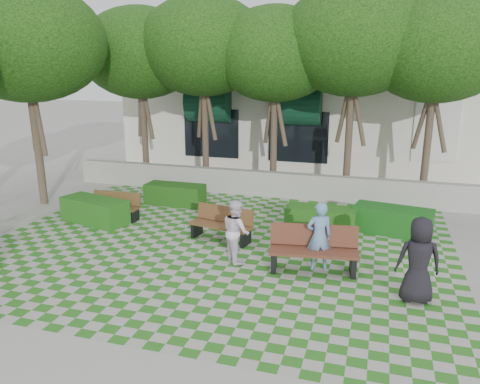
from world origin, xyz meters
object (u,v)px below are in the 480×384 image
(bench_west, at_px, (114,207))
(hedge_midleft, at_px, (175,194))
(hedge_midright, at_px, (320,219))
(hedge_east, at_px, (393,220))
(bench_east, at_px, (314,250))
(bench_mid, at_px, (222,225))
(person_blue, at_px, (319,236))
(hedge_west, at_px, (95,211))
(person_white, at_px, (236,231))
(person_dark, at_px, (419,260))

(bench_west, xyz_separation_m, hedge_midleft, (1.12, 2.01, -0.05))
(bench_west, bearing_deg, hedge_midright, 5.81)
(hedge_east, distance_m, hedge_midright, 2.02)
(bench_east, height_order, hedge_midright, bench_east)
(bench_mid, xyz_separation_m, person_blue, (2.76, -1.16, 0.38))
(bench_west, xyz_separation_m, person_blue, (6.51, -1.88, 0.41))
(hedge_midleft, bearing_deg, hedge_midright, -13.22)
(hedge_west, bearing_deg, person_blue, -11.77)
(bench_east, bearing_deg, person_white, 170.55)
(hedge_midright, relative_size, hedge_midleft, 0.99)
(bench_east, height_order, person_blue, person_blue)
(hedge_midright, distance_m, hedge_midleft, 5.23)
(person_blue, relative_size, person_white, 1.06)
(bench_east, xyz_separation_m, bench_mid, (-2.66, 1.26, -0.07))
(hedge_west, bearing_deg, bench_west, 47.52)
(bench_west, relative_size, person_white, 1.05)
(bench_east, xyz_separation_m, hedge_west, (-6.82, 1.54, -0.14))
(hedge_west, height_order, person_white, person_white)
(person_dark, distance_m, person_white, 4.15)
(bench_mid, bearing_deg, hedge_east, 34.55)
(person_white, bearing_deg, hedge_midright, -71.53)
(hedge_west, height_order, person_blue, person_blue)
(bench_west, relative_size, hedge_east, 0.76)
(hedge_west, xyz_separation_m, person_blue, (6.92, -1.44, 0.45))
(person_dark, bearing_deg, person_blue, -32.24)
(hedge_midleft, bearing_deg, bench_west, -119.17)
(bench_east, distance_m, bench_mid, 2.95)
(hedge_midright, bearing_deg, person_blue, -83.70)
(person_dark, bearing_deg, hedge_west, -22.77)
(hedge_east, xyz_separation_m, hedge_west, (-8.60, -1.64, -0.00))
(hedge_midleft, relative_size, person_white, 1.30)
(hedge_midright, bearing_deg, hedge_east, 10.93)
(person_white, bearing_deg, hedge_midleft, 0.44)
(bench_mid, bearing_deg, bench_west, -179.71)
(bench_east, bearing_deg, hedge_midleft, 134.44)
(bench_west, height_order, hedge_west, bench_west)
(bench_east, height_order, hedge_midleft, bench_east)
(hedge_west, bearing_deg, bench_east, -12.75)
(hedge_midleft, distance_m, hedge_west, 2.89)
(bench_west, height_order, person_white, person_white)
(bench_west, height_order, hedge_midright, bench_west)
(bench_west, distance_m, person_blue, 6.79)
(hedge_east, bearing_deg, person_white, -139.24)
(person_blue, bearing_deg, person_white, -20.02)
(hedge_midright, height_order, hedge_west, hedge_west)
(bench_mid, relative_size, person_blue, 1.11)
(bench_east, relative_size, hedge_midleft, 1.05)
(hedge_midright, bearing_deg, person_dark, -56.76)
(bench_mid, bearing_deg, hedge_midright, 43.13)
(person_blue, bearing_deg, hedge_west, -33.88)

